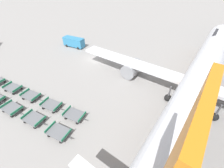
% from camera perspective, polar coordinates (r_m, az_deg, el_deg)
% --- Properties ---
extents(ground_plane, '(500.00, 500.00, 0.00)m').
position_cam_1_polar(ground_plane, '(33.47, -6.75, 9.21)').
color(ground_plane, gray).
extents(airplane, '(41.63, 44.96, 13.83)m').
position_cam_1_polar(airplane, '(24.91, 31.19, 2.18)').
color(airplane, silver).
rests_on(airplane, ground_plane).
extents(service_van, '(5.68, 3.10, 2.33)m').
position_cam_1_polar(service_van, '(40.02, -14.32, 15.26)').
color(service_van, teal).
rests_on(service_van, ground_plane).
extents(baggage_dolly_row_near_col_c, '(3.43, 2.22, 0.92)m').
position_cam_1_polar(baggage_dolly_row_near_col_c, '(25.20, -33.79, -7.76)').
color(baggage_dolly_row_near_col_c, slate).
rests_on(baggage_dolly_row_near_col_c, ground_plane).
extents(baggage_dolly_row_near_col_d, '(3.44, 2.31, 0.92)m').
position_cam_1_polar(baggage_dolly_row_near_col_d, '(22.26, -27.54, -11.69)').
color(baggage_dolly_row_near_col_d, slate).
rests_on(baggage_dolly_row_near_col_d, ground_plane).
extents(baggage_dolly_row_near_col_e, '(3.44, 2.35, 0.92)m').
position_cam_1_polar(baggage_dolly_row_near_col_e, '(19.72, -19.63, -16.86)').
color(baggage_dolly_row_near_col_e, slate).
rests_on(baggage_dolly_row_near_col_e, ground_plane).
extents(baggage_dolly_row_mid_a_col_b, '(3.44, 2.38, 0.92)m').
position_cam_1_polar(baggage_dolly_row_mid_a_col_b, '(29.19, -33.57, -1.25)').
color(baggage_dolly_row_mid_a_col_b, slate).
rests_on(baggage_dolly_row_mid_a_col_b, ground_plane).
extents(baggage_dolly_row_mid_a_col_c, '(3.44, 2.35, 0.92)m').
position_cam_1_polar(baggage_dolly_row_mid_a_col_c, '(26.03, -28.49, -3.96)').
color(baggage_dolly_row_mid_a_col_c, slate).
rests_on(baggage_dolly_row_mid_a_col_c, ground_plane).
extents(baggage_dolly_row_mid_a_col_d, '(3.44, 2.40, 0.92)m').
position_cam_1_polar(baggage_dolly_row_mid_a_col_d, '(23.15, -22.06, -7.44)').
color(baggage_dolly_row_mid_a_col_d, slate).
rests_on(baggage_dolly_row_mid_a_col_d, ground_plane).
extents(baggage_dolly_row_mid_a_col_e, '(3.44, 2.39, 0.92)m').
position_cam_1_polar(baggage_dolly_row_mid_a_col_e, '(20.87, -14.11, -11.34)').
color(baggage_dolly_row_mid_a_col_e, slate).
rests_on(baggage_dolly_row_mid_a_col_e, ground_plane).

